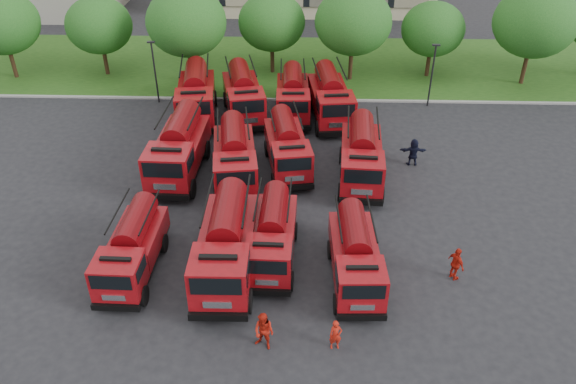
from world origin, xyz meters
The scene contains 30 objects.
ground centered at (0.00, 0.00, 0.00)m, with size 140.00×140.00×0.00m, color black.
lawn centered at (0.00, 26.00, 0.06)m, with size 70.00×16.00×0.12m, color #194412.
curb centered at (0.00, 17.90, 0.07)m, with size 70.00×0.30×0.14m, color gray.
tree_0 centered at (-24.00, 22.00, 5.02)m, with size 6.30×6.30×7.70m.
tree_1 centered at (-16.00, 23.00, 4.55)m, with size 5.71×5.71×6.98m.
tree_2 centered at (-8.00, 21.50, 5.35)m, with size 6.72×6.72×8.22m.
tree_3 centered at (-1.00, 24.00, 4.68)m, with size 5.88×5.88×7.19m.
tree_4 centered at (6.00, 22.50, 5.22)m, with size 6.55×6.55×8.01m.
tree_5 centered at (13.00, 23.50, 4.35)m, with size 5.46×5.46×6.68m.
tree_6 centered at (21.00, 22.00, 5.49)m, with size 6.89×6.89×8.42m.
lamp_post_0 centered at (-10.00, 17.20, 2.90)m, with size 0.60×0.25×5.11m.
lamp_post_1 centered at (12.00, 17.20, 2.90)m, with size 0.60×0.25×5.11m.
fire_truck_0 centered at (-6.47, -3.53, 1.48)m, with size 2.51×6.53×2.95m.
fire_truck_1 centered at (-1.76, -3.42, 1.77)m, with size 2.94×7.78×3.52m.
fire_truck_2 centered at (0.46, -2.26, 1.50)m, with size 2.56×6.62×2.98m.
fire_truck_3 centered at (4.64, -3.77, 1.49)m, with size 2.60×6.59×2.96m.
fire_truck_4 centered at (-6.01, 6.20, 1.83)m, with size 3.14×8.09×3.65m.
fire_truck_5 centered at (-2.33, 5.39, 1.70)m, with size 3.57×7.72×3.38m.
fire_truck_6 centered at (0.91, 7.11, 1.60)m, with size 3.52×7.29×3.18m.
fire_truck_7 centered at (5.66, 5.87, 1.70)m, with size 3.10×7.57×3.38m.
fire_truck_8 centered at (-6.33, 14.60, 1.84)m, with size 3.84×8.33×3.65m.
fire_truck_9 centered at (-2.75, 15.01, 1.76)m, with size 4.15×8.04×3.49m.
fire_truck_10 centered at (1.08, 15.22, 1.65)m, with size 2.85×7.27×3.27m.
fire_truck_11 centered at (3.96, 14.59, 1.78)m, with size 3.57×8.02×3.54m.
firefighter_0 centered at (3.52, -8.29, 0.00)m, with size 0.56×0.41×1.53m, color #AB190D.
firefighter_1 centered at (0.43, -8.36, 0.00)m, with size 0.93×0.51×1.92m, color #AB190D.
firefighter_2 centered at (9.66, -3.62, 0.00)m, with size 1.10×0.62×1.87m, color #AB190D.
firefighter_3 centered at (4.18, -5.63, 0.00)m, with size 1.14×0.59×1.76m, color black.
firefighter_4 centered at (-1.95, 0.65, 0.00)m, with size 0.88×0.57×1.79m, color black.
firefighter_5 centered at (9.29, 7.69, 0.00)m, with size 1.76×0.76×1.90m, color black.
Camera 1 is at (2.01, -25.15, 19.18)m, focal length 35.00 mm.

